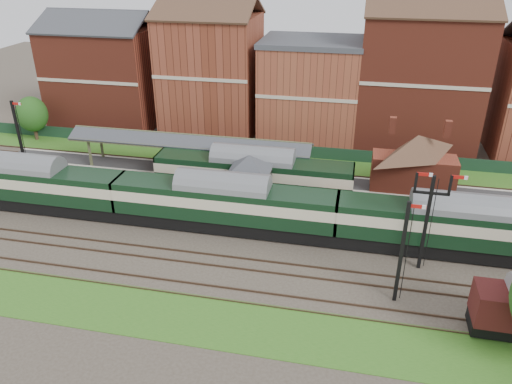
% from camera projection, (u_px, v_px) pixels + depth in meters
% --- Properties ---
extents(ground, '(160.00, 160.00, 0.00)m').
position_uv_depth(ground, '(275.00, 235.00, 43.91)').
color(ground, '#473D33').
rests_on(ground, ground).
extents(grass_back, '(90.00, 4.50, 0.06)m').
position_uv_depth(grass_back, '(299.00, 164.00, 57.88)').
color(grass_back, '#2D6619').
rests_on(grass_back, ground).
extents(grass_front, '(90.00, 5.00, 0.06)m').
position_uv_depth(grass_front, '(243.00, 326.00, 33.41)').
color(grass_front, '#2D6619').
rests_on(grass_front, ground).
extents(fence, '(90.00, 0.12, 1.50)m').
position_uv_depth(fence, '(301.00, 152.00, 59.30)').
color(fence, '#193823').
rests_on(fence, ground).
extents(platform, '(55.00, 3.40, 1.00)m').
position_uv_depth(platform, '(245.00, 178.00, 53.14)').
color(platform, '#2D2D2D').
rests_on(platform, ground).
extents(signal_box, '(5.40, 5.40, 6.00)m').
position_uv_depth(signal_box, '(249.00, 183.00, 45.88)').
color(signal_box, '#6C7A57').
rests_on(signal_box, ground).
extents(brick_hut, '(3.20, 2.64, 2.94)m').
position_uv_depth(brick_hut, '(335.00, 211.00, 45.28)').
color(brick_hut, brown).
rests_on(brick_hut, ground).
extents(station_building, '(8.10, 8.10, 5.90)m').
position_uv_depth(station_building, '(414.00, 162.00, 48.42)').
color(station_building, maroon).
rests_on(station_building, platform).
extents(canopy, '(26.00, 3.89, 4.08)m').
position_uv_depth(canopy, '(189.00, 138.00, 52.42)').
color(canopy, '#515736').
rests_on(canopy, platform).
extents(semaphore_bracket, '(3.60, 0.25, 8.18)m').
position_uv_depth(semaphore_bracket, '(428.00, 217.00, 37.41)').
color(semaphore_bracket, black).
rests_on(semaphore_bracket, ground).
extents(semaphore_platform_end, '(1.23, 0.25, 8.00)m').
position_uv_depth(semaphore_platform_end, '(19.00, 135.00, 54.62)').
color(semaphore_platform_end, black).
rests_on(semaphore_platform_end, ground).
extents(semaphore_siding, '(1.23, 0.25, 8.00)m').
position_uv_depth(semaphore_siding, '(402.00, 251.00, 34.06)').
color(semaphore_siding, black).
rests_on(semaphore_siding, ground).
extents(town_backdrop, '(69.00, 10.00, 16.00)m').
position_uv_depth(town_backdrop, '(309.00, 85.00, 62.64)').
color(town_backdrop, maroon).
rests_on(town_backdrop, ground).
extents(dmu_train, '(58.96, 3.10, 4.53)m').
position_uv_depth(dmu_train, '(224.00, 203.00, 43.58)').
color(dmu_train, black).
rests_on(dmu_train, ground).
extents(platform_railcar, '(19.50, 3.07, 4.49)m').
position_uv_depth(platform_railcar, '(253.00, 174.00, 49.04)').
color(platform_railcar, black).
rests_on(platform_railcar, ground).
extents(tree_back, '(3.90, 3.90, 5.70)m').
position_uv_depth(tree_back, '(32.00, 114.00, 63.44)').
color(tree_back, '#382619').
rests_on(tree_back, ground).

